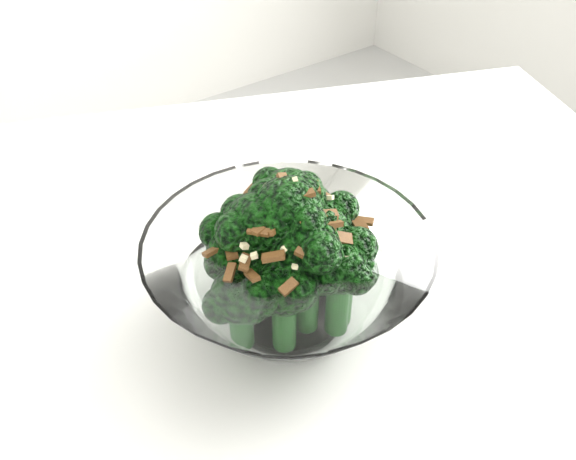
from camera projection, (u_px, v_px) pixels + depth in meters
table at (116, 396)px, 0.57m from camera, size 1.41×1.19×0.75m
broccoli_dish at (288, 269)px, 0.51m from camera, size 0.23×0.23×0.14m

